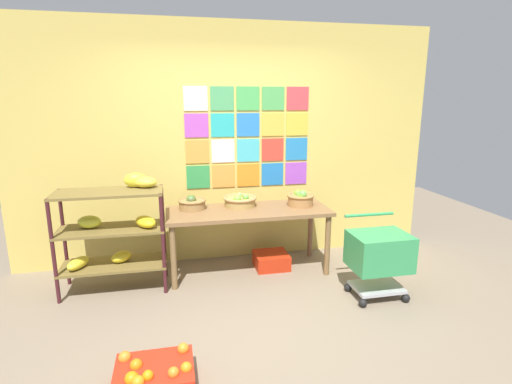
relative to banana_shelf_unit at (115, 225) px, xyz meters
name	(u,v)px	position (x,y,z in m)	size (l,w,h in m)	color
ground	(258,327)	(1.23, -1.01, -0.66)	(9.18, 9.18, 0.00)	#7D6D58
back_wall_with_art	(229,145)	(1.23, 0.61, 0.70)	(4.89, 0.07, 2.72)	#CFB656
banana_shelf_unit	(115,225)	(0.00, 0.00, 0.00)	(1.02, 0.46, 1.16)	#40181D
display_table	(248,217)	(1.36, 0.12, -0.03)	(1.76, 0.67, 0.71)	brown
fruit_basket_back_left	(192,203)	(0.77, 0.27, 0.12)	(0.30, 0.30, 0.15)	olive
fruit_basket_right	(300,199)	(1.96, 0.16, 0.13)	(0.31, 0.31, 0.19)	#A57340
fruit_basket_centre	(240,201)	(1.30, 0.27, 0.12)	(0.37, 0.37, 0.15)	#A88849
produce_crate_under_table	(271,260)	(1.63, 0.16, -0.58)	(0.38, 0.35, 0.17)	red
orange_crate_foreground	(154,377)	(0.40, -1.59, -0.57)	(0.51, 0.39, 0.23)	red
shopping_cart	(379,254)	(2.47, -0.73, -0.22)	(0.54, 0.46, 0.78)	black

